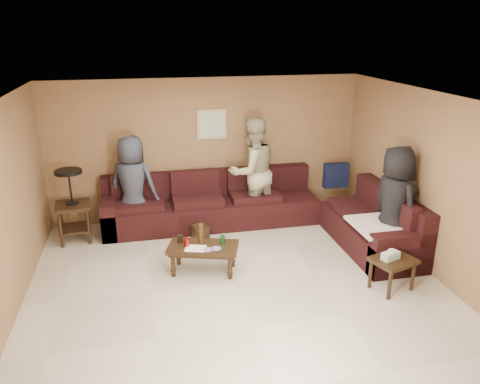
{
  "coord_description": "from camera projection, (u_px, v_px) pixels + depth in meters",
  "views": [
    {
      "loc": [
        -1.14,
        -5.5,
        3.32
      ],
      "look_at": [
        0.25,
        0.85,
        1.0
      ],
      "focal_mm": 35.0,
      "sensor_mm": 36.0,
      "label": 1
    }
  ],
  "objects": [
    {
      "name": "person_middle",
      "position": [
        252.0,
        172.0,
        8.07
      ],
      "size": [
        1.09,
        0.96,
        1.88
      ],
      "primitive_type": "imported",
      "rotation": [
        0.0,
        0.0,
        3.45
      ],
      "color": "tan",
      "rests_on": "ground"
    },
    {
      "name": "wall_art",
      "position": [
        212.0,
        124.0,
        8.14
      ],
      "size": [
        0.52,
        0.04,
        0.52
      ],
      "color": "tan",
      "rests_on": "ground"
    },
    {
      "name": "coffee_table",
      "position": [
        203.0,
        249.0,
        6.59
      ],
      "size": [
        1.08,
        0.75,
        0.69
      ],
      "rotation": [
        0.0,
        0.0,
        -0.3
      ],
      "color": "black",
      "rests_on": "ground"
    },
    {
      "name": "side_table_right",
      "position": [
        393.0,
        263.0,
        6.12
      ],
      "size": [
        0.65,
        0.59,
        0.59
      ],
      "rotation": [
        0.0,
        0.0,
        0.32
      ],
      "color": "black",
      "rests_on": "ground"
    },
    {
      "name": "room",
      "position": [
        235.0,
        166.0,
        5.85
      ],
      "size": [
        5.6,
        5.5,
        2.5
      ],
      "color": "beige",
      "rests_on": "ground"
    },
    {
      "name": "sectional_sofa",
      "position": [
        264.0,
        214.0,
        7.86
      ],
      "size": [
        4.65,
        2.9,
        0.97
      ],
      "color": "black",
      "rests_on": "ground"
    },
    {
      "name": "end_table_left",
      "position": [
        72.0,
        204.0,
        7.46
      ],
      "size": [
        0.58,
        0.58,
        1.2
      ],
      "rotation": [
        0.0,
        0.0,
        0.1
      ],
      "color": "black",
      "rests_on": "ground"
    },
    {
      "name": "person_left",
      "position": [
        133.0,
        185.0,
        7.71
      ],
      "size": [
        0.96,
        0.81,
        1.67
      ],
      "primitive_type": "imported",
      "rotation": [
        0.0,
        0.0,
        2.73
      ],
      "color": "#2D333F",
      "rests_on": "ground"
    },
    {
      "name": "waste_bin",
      "position": [
        200.0,
        234.0,
        7.58
      ],
      "size": [
        0.29,
        0.29,
        0.28
      ],
      "primitive_type": "cube",
      "rotation": [
        0.0,
        0.0,
        0.3
      ],
      "color": "black",
      "rests_on": "ground"
    },
    {
      "name": "person_right",
      "position": [
        394.0,
        204.0,
        6.8
      ],
      "size": [
        0.69,
        0.93,
        1.74
      ],
      "primitive_type": "imported",
      "rotation": [
        0.0,
        0.0,
        1.75
      ],
      "color": "black",
      "rests_on": "ground"
    }
  ]
}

